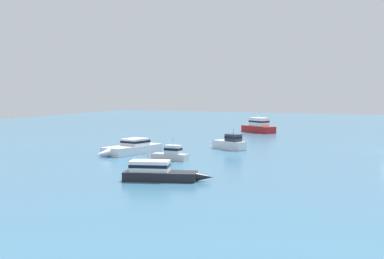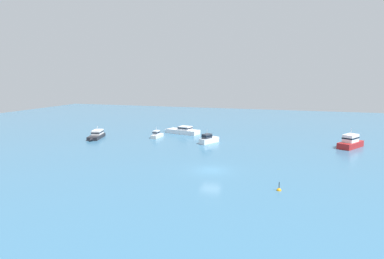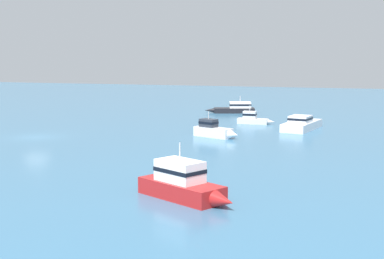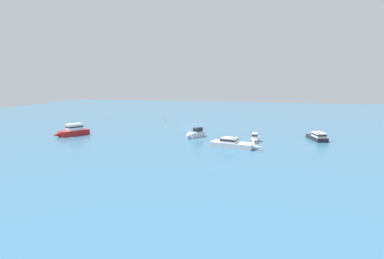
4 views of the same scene
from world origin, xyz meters
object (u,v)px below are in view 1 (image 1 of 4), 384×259
(powerboat, at_px, (131,148))
(motor_cruiser, at_px, (169,154))
(motor_cruiser_1, at_px, (158,172))
(cabin_cruiser, at_px, (258,126))
(powerboat_1, at_px, (228,143))

(powerboat, bearing_deg, motor_cruiser, 75.04)
(motor_cruiser_1, bearing_deg, cabin_cruiser, 81.80)
(motor_cruiser, height_order, powerboat_1, powerboat_1)
(motor_cruiser, distance_m, powerboat_1, 11.39)
(motor_cruiser_1, bearing_deg, powerboat_1, 80.20)
(motor_cruiser, bearing_deg, powerboat, -25.82)
(motor_cruiser, distance_m, cabin_cruiser, 35.08)
(motor_cruiser_1, bearing_deg, motor_cruiser, 95.86)
(motor_cruiser_1, xyz_separation_m, powerboat_1, (2.28, -22.16, 0.06))
(motor_cruiser, xyz_separation_m, cabin_cruiser, (1.71, -35.03, 0.34))
(cabin_cruiser, distance_m, motor_cruiser_1, 46.38)
(motor_cruiser_1, relative_size, powerboat_1, 1.36)
(cabin_cruiser, distance_m, powerboat, 32.15)
(cabin_cruiser, relative_size, motor_cruiser_1, 0.98)
(powerboat, bearing_deg, motor_cruiser_1, 49.10)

